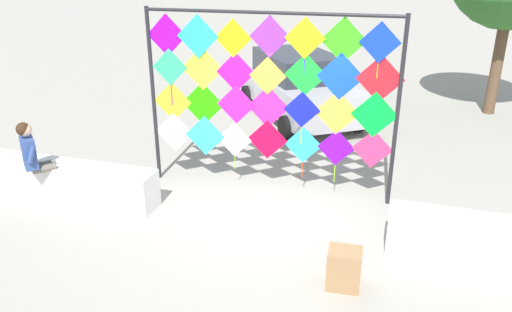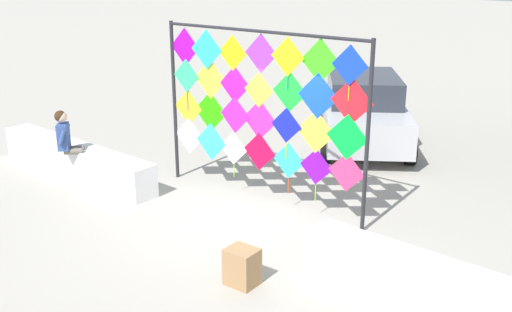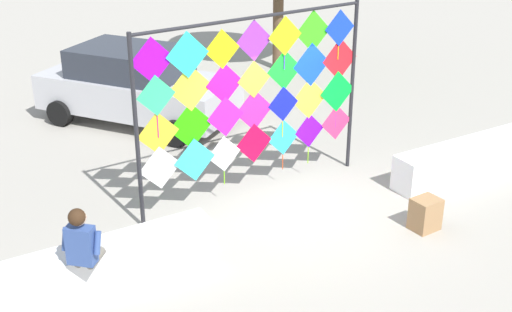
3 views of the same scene
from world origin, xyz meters
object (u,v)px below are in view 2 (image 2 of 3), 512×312
Objects in this scene: parked_car at (363,110)px; cardboard_box_large at (242,267)px; kite_display_rack at (260,101)px; seated_vendor at (69,141)px.

cardboard_box_large is (2.14, -6.90, -0.58)m from parked_car.
seated_vendor is at bearing -154.51° from kite_display_rack.
kite_display_rack is 4.58m from parked_car.
cardboard_box_large is at bearing -72.80° from parked_car.
cardboard_box_large is (1.71, -2.47, -1.65)m from kite_display_rack.
cardboard_box_large is (5.24, -0.78, -0.62)m from seated_vendor.
kite_display_rack reaches higher than seated_vendor.
seated_vendor is 0.33× the size of parked_car.
cardboard_box_large is at bearing -55.18° from kite_display_rack.
kite_display_rack is at bearing -84.58° from parked_car.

